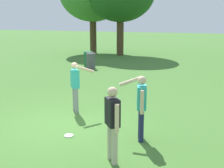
# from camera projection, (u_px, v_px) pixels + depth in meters

# --- Properties ---
(ground_plane) EXTENTS (120.00, 120.00, 0.00)m
(ground_plane) POSITION_uv_depth(u_px,v_px,m) (63.00, 123.00, 8.16)
(ground_plane) COLOR #447530
(person_thrower) EXTENTS (0.45, 0.47, 1.64)m
(person_thrower) POSITION_uv_depth(u_px,v_px,m) (112.00, 120.00, 5.77)
(person_thrower) COLOR #B7AD93
(person_thrower) RESTS_ON ground
(person_catcher) EXTENTS (0.84, 0.47, 1.64)m
(person_catcher) POSITION_uv_depth(u_px,v_px,m) (75.00, 83.00, 9.01)
(person_catcher) COLOR gray
(person_catcher) RESTS_ON ground
(person_bystander) EXTENTS (0.80, 0.58, 1.64)m
(person_bystander) POSITION_uv_depth(u_px,v_px,m) (141.00, 103.00, 6.85)
(person_bystander) COLOR #1E234C
(person_bystander) RESTS_ON ground
(frisbee) EXTENTS (0.24, 0.24, 0.03)m
(frisbee) POSITION_uv_depth(u_px,v_px,m) (69.00, 136.00, 7.27)
(frisbee) COLOR white
(frisbee) RESTS_ON ground
(trash_can_beside_table) EXTENTS (0.59, 0.59, 0.96)m
(trash_can_beside_table) POSITION_uv_depth(u_px,v_px,m) (88.00, 59.00, 18.13)
(trash_can_beside_table) COLOR #1E663D
(trash_can_beside_table) RESTS_ON ground
(trash_can_further_along) EXTENTS (0.59, 0.59, 0.96)m
(trash_can_further_along) POSITION_uv_depth(u_px,v_px,m) (91.00, 61.00, 17.29)
(trash_can_further_along) COLOR #515156
(trash_can_further_along) RESTS_ON ground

